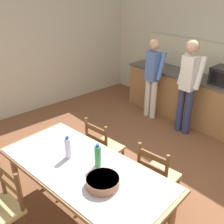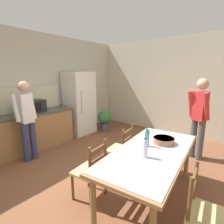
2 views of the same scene
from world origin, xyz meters
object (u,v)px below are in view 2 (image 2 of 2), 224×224
at_px(potted_plant, 105,119).
at_px(person_by_table, 199,115).
at_px(chair_side_far_right, 121,149).
at_px(person_at_counter, 27,117).
at_px(dining_table, 151,155).
at_px(serving_bowl, 164,140).
at_px(chair_side_near_left, 205,214).
at_px(microwave, 33,106).
at_px(bottle_near_centre, 145,148).
at_px(refrigerator, 79,104).
at_px(chair_side_far_left, 91,171).
at_px(bottle_off_centre, 147,138).

bearing_deg(potted_plant, person_by_table, -93.91).
bearing_deg(person_by_table, chair_side_far_right, -14.03).
bearing_deg(person_at_counter, dining_table, -168.92).
height_order(serving_bowl, chair_side_near_left, chair_side_near_left).
relative_size(microwave, dining_table, 0.24).
relative_size(bottle_near_centre, serving_bowl, 0.84).
bearing_deg(serving_bowl, refrigerator, 72.19).
distance_m(dining_table, person_by_table, 1.86).
xyz_separation_m(bottle_near_centre, chair_side_far_left, (-0.28, 0.72, -0.47)).
bearing_deg(potted_plant, refrigerator, 147.43).
bearing_deg(potted_plant, chair_side_near_left, -124.68).
bearing_deg(chair_side_far_left, person_by_table, 152.94).
xyz_separation_m(refrigerator, chair_side_near_left, (-1.71, -3.87, -0.50)).
bearing_deg(dining_table, serving_bowl, -4.73).
xyz_separation_m(microwave, person_by_table, (1.92, -3.29, -0.08)).
bearing_deg(chair_side_far_right, refrigerator, -121.32).
height_order(refrigerator, person_by_table, refrigerator).
xyz_separation_m(chair_side_near_left, potted_plant, (2.38, 3.44, -0.06)).
distance_m(dining_table, bottle_off_centre, 0.25).
height_order(bottle_off_centre, person_at_counter, person_at_counter).
height_order(dining_table, chair_side_near_left, chair_side_near_left).
bearing_deg(refrigerator, person_by_table, -81.70).
height_order(refrigerator, chair_side_near_left, refrigerator).
bearing_deg(chair_side_far_left, serving_bowl, 133.90).
bearing_deg(chair_side_far_left, refrigerator, -134.73).
bearing_deg(person_at_counter, chair_side_near_left, -177.52).
bearing_deg(person_at_counter, bottle_off_centre, -166.48).
relative_size(dining_table, chair_side_far_right, 2.27).
bearing_deg(chair_side_far_right, chair_side_far_left, -1.70).
height_order(bottle_near_centre, potted_plant, bottle_near_centre).
xyz_separation_m(serving_bowl, chair_side_far_left, (-0.87, 0.72, -0.39)).
height_order(microwave, chair_side_near_left, microwave).
relative_size(chair_side_far_left, chair_side_far_right, 1.00).
relative_size(bottle_off_centre, potted_plant, 0.40).
bearing_deg(person_by_table, person_at_counter, -30.42).
bearing_deg(bottle_off_centre, refrigerator, 66.87).
relative_size(microwave, bottle_off_centre, 1.85).
xyz_separation_m(chair_side_near_left, person_at_counter, (-0.15, 3.37, 0.51)).
xyz_separation_m(refrigerator, chair_side_far_right, (-0.99, -2.30, -0.50)).
bearing_deg(chair_side_far_left, person_at_counter, -97.21).
xyz_separation_m(bottle_off_centre, chair_side_far_right, (0.28, 0.66, -0.47)).
bearing_deg(microwave, chair_side_near_left, -94.01).
xyz_separation_m(chair_side_far_right, potted_plant, (1.66, 1.87, -0.06)).
distance_m(bottle_near_centre, person_at_counter, 2.63).
distance_m(person_at_counter, person_by_table, 3.62).
xyz_separation_m(serving_bowl, chair_side_far_right, (0.01, 0.82, -0.39)).
relative_size(refrigerator, dining_table, 0.92).
distance_m(dining_table, bottle_near_centre, 0.32).
bearing_deg(dining_table, refrigerator, 66.35).
bearing_deg(person_at_counter, chair_side_far_right, -154.26).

